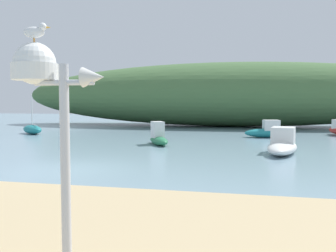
{
  "coord_description": "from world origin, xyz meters",
  "views": [
    {
      "loc": [
        6.57,
        -13.13,
        2.6
      ],
      "look_at": [
        2.55,
        4.87,
        1.39
      ],
      "focal_mm": 39.34,
      "sensor_mm": 36.0,
      "label": 1
    }
  ],
  "objects": [
    {
      "name": "ground_plane",
      "position": [
        0.0,
        0.0,
        0.0
      ],
      "size": [
        120.0,
        120.0,
        0.0
      ],
      "primitive_type": "plane",
      "color": "#7A99A8"
    },
    {
      "name": "motorboat_far_right",
      "position": [
        1.14,
        8.48,
        0.48
      ],
      "size": [
        2.07,
        2.89,
        1.4
      ],
      "color": "#287A4C",
      "rests_on": "ground"
    },
    {
      "name": "sailboat_outer_mooring",
      "position": [
        -10.65,
        13.46,
        0.37
      ],
      "size": [
        3.01,
        2.7,
        3.23
      ],
      "color": "teal",
      "rests_on": "ground"
    },
    {
      "name": "mast_structure",
      "position": [
        4.06,
        -8.99,
        2.82
      ],
      "size": [
        1.21,
        0.57,
        3.14
      ],
      "color": "silver",
      "rests_on": "beach_sand"
    },
    {
      "name": "distant_hill",
      "position": [
        4.2,
        26.67,
        3.39
      ],
      "size": [
        46.32,
        10.92,
        6.78
      ],
      "primitive_type": "ellipsoid",
      "color": "#476B3D",
      "rests_on": "ground"
    },
    {
      "name": "motorboat_west_reach",
      "position": [
        8.19,
        6.14,
        0.47
      ],
      "size": [
        2.08,
        4.3,
        1.31
      ],
      "color": "white",
      "rests_on": "ground"
    },
    {
      "name": "motorboat_far_left",
      "position": [
        7.86,
        14.57,
        0.47
      ],
      "size": [
        3.34,
        1.67,
        1.29
      ],
      "color": "teal",
      "rests_on": "ground"
    },
    {
      "name": "seagull_on_radar",
      "position": [
        3.96,
        -8.99,
        3.47
      ],
      "size": [
        0.34,
        0.18,
        0.24
      ],
      "color": "orange",
      "rests_on": "mast_structure"
    }
  ]
}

